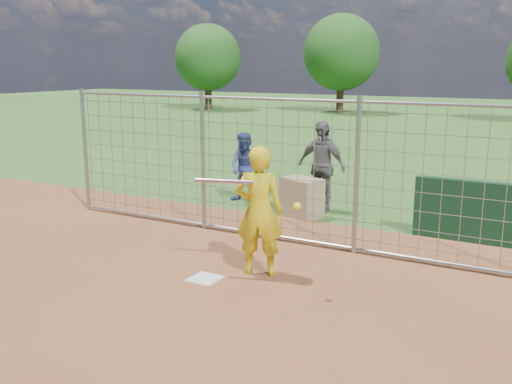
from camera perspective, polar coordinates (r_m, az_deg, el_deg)
The scene contains 10 objects.
ground at distance 8.63m, azimuth -4.36°, elevation -8.29°, with size 100.00×100.00×0.00m, color #2D591E.
infield_dirt at distance 6.56m, azimuth -19.45°, elevation -16.02°, with size 18.00×18.00×0.00m, color brown.
home_plate at distance 8.47m, azimuth -5.11°, elevation -8.64°, with size 0.43×0.43×0.02m, color silver.
dugout_wall at distance 10.67m, azimuth 22.41°, elevation -2.03°, with size 2.60×0.20×1.10m, color #11381E.
batter at distance 8.36m, azimuth 0.31°, elevation -1.93°, with size 0.71×0.47×1.95m, color gold.
bystander_a at distance 12.90m, azimuth -1.07°, elevation 2.44°, with size 0.77×0.60×1.59m, color navy.
bystander_b at distance 12.17m, azimuth 6.52°, elevation 2.58°, with size 1.14×0.47×1.94m, color #5C5B60.
equipment_bin at distance 11.77m, azimuth 4.58°, elevation -0.56°, with size 0.80×0.55×0.80m, color tan.
equipment_in_play at distance 8.04m, azimuth -1.55°, elevation 0.50°, with size 1.73×0.40×0.26m.
backstop_fence at distance 9.96m, azimuth 1.83°, elevation 2.11°, with size 9.08×0.08×2.60m.
Camera 1 is at (4.46, -6.72, 3.07)m, focal length 40.00 mm.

